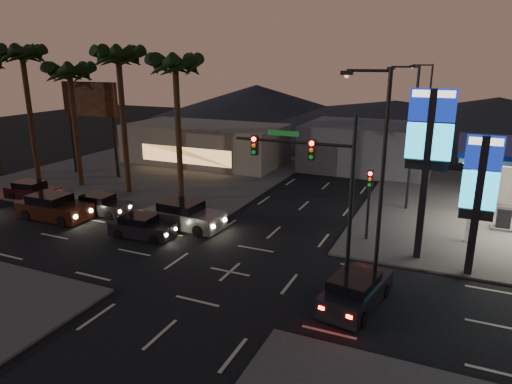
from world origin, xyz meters
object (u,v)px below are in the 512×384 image
at_px(car_lane_a_mid, 54,208).
at_px(suv_station, 356,291).
at_px(car_lane_a_front, 142,227).
at_px(pylon_sign_tall, 429,142).
at_px(traffic_signal_mast, 317,170).
at_px(car_lane_b_rear, 32,191).
at_px(car_lane_b_front, 185,216).
at_px(pylon_sign_short, 480,185).
at_px(car_lane_b_mid, 101,205).

bearing_deg(car_lane_a_mid, suv_station, -8.52).
height_order(car_lane_a_front, suv_station, suv_station).
bearing_deg(suv_station, pylon_sign_tall, 72.02).
distance_m(traffic_signal_mast, car_lane_a_mid, 18.85).
bearing_deg(traffic_signal_mast, car_lane_b_rear, 172.26).
relative_size(pylon_sign_tall, suv_station, 1.94).
distance_m(car_lane_b_rear, suv_station, 26.84).
height_order(car_lane_b_front, suv_station, car_lane_b_front).
bearing_deg(pylon_sign_short, car_lane_a_front, -172.72).
xyz_separation_m(car_lane_b_mid, suv_station, (18.92, -5.28, 0.06)).
relative_size(pylon_sign_tall, car_lane_a_front, 2.20).
bearing_deg(car_lane_b_rear, car_lane_b_front, -2.28).
bearing_deg(car_lane_b_mid, pylon_sign_short, -0.20).
distance_m(car_lane_a_front, suv_station, 13.88).
relative_size(car_lane_a_front, suv_station, 0.88).
bearing_deg(suv_station, car_lane_b_front, 156.23).
height_order(car_lane_a_front, car_lane_b_rear, car_lane_b_rear).
bearing_deg(pylon_sign_tall, car_lane_b_mid, -177.49).
relative_size(pylon_sign_short, car_lane_b_front, 1.34).
bearing_deg(car_lane_a_front, suv_station, -12.01).
bearing_deg(pylon_sign_short, traffic_signal_mast, -160.87).
distance_m(traffic_signal_mast, car_lane_a_front, 11.79).
xyz_separation_m(pylon_sign_short, traffic_signal_mast, (-7.24, -2.51, 0.57)).
xyz_separation_m(traffic_signal_mast, car_lane_b_rear, (-23.46, 3.19, -4.59)).
relative_size(car_lane_a_front, car_lane_b_rear, 0.94).
xyz_separation_m(pylon_sign_short, car_lane_b_front, (-16.58, 0.11, -3.88)).
distance_m(pylon_sign_tall, pylon_sign_short, 3.20).
distance_m(pylon_sign_tall, car_lane_a_front, 16.96).
xyz_separation_m(pylon_sign_tall, pylon_sign_short, (2.50, -1.00, -1.74)).
relative_size(traffic_signal_mast, car_lane_b_front, 1.53).
relative_size(pylon_sign_short, car_lane_a_front, 1.71).
relative_size(car_lane_a_front, car_lane_b_mid, 0.99).
height_order(pylon_sign_short, car_lane_b_front, pylon_sign_short).
bearing_deg(car_lane_b_front, pylon_sign_short, -0.39).
bearing_deg(car_lane_b_rear, car_lane_b_mid, -4.66).
distance_m(car_lane_b_mid, car_lane_b_rear, 7.30).
distance_m(pylon_sign_tall, car_lane_a_mid, 23.92).
distance_m(pylon_sign_short, car_lane_b_front, 17.03).
height_order(car_lane_b_rear, suv_station, suv_station).
distance_m(pylon_sign_short, car_lane_a_front, 18.68).
bearing_deg(pylon_sign_short, car_lane_a_mid, -175.42).
height_order(traffic_signal_mast, suv_station, traffic_signal_mast).
relative_size(car_lane_b_front, car_lane_b_mid, 1.26).
bearing_deg(car_lane_b_mid, car_lane_b_rear, 175.34).
xyz_separation_m(pylon_sign_tall, car_lane_a_mid, (-23.05, -3.05, -5.62)).
bearing_deg(car_lane_b_mid, traffic_signal_mast, -9.11).
xyz_separation_m(car_lane_a_mid, car_lane_b_rear, (-5.15, 2.72, -0.14)).
height_order(traffic_signal_mast, car_lane_b_front, traffic_signal_mast).
bearing_deg(traffic_signal_mast, suv_station, -44.56).
relative_size(car_lane_b_mid, car_lane_b_rear, 0.96).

